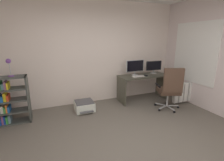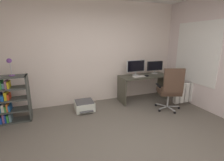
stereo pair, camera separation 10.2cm
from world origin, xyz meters
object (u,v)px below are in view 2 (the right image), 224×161
desk (144,82)px  bookshelf (6,100)px  keyboard (139,76)px  radiator (188,92)px  desk_lamp (10,64)px  computer_mouse (147,76)px  office_chair (170,88)px  monitor_main (136,67)px  monitor_secondary (155,66)px  printer (84,106)px

desk → bookshelf: bearing=-177.7°
desk → bookshelf: 3.39m
keyboard → radiator: (1.23, -0.57, -0.42)m
desk_lamp → desk: bearing=2.5°
keyboard → computer_mouse: computer_mouse is taller
bookshelf → keyboard: bearing=0.6°
desk_lamp → radiator: size_ratio=0.39×
office_chair → radiator: 0.86m
monitor_main → office_chair: 1.14m
monitor_secondary → printer: 2.33m
desk → monitor_secondary: 0.60m
desk → radiator: (1.00, -0.67, -0.22)m
monitor_main → computer_mouse: bearing=-43.0°
desk → desk_lamp: size_ratio=3.96×
monitor_main → bookshelf: 3.21m
keyboard → desk_lamp: bearing=178.3°
monitor_secondary → bookshelf: 3.84m
monitor_main → radiator: size_ratio=0.62×
monitor_secondary → bookshelf: monitor_secondary is taller
radiator → monitor_main: bearing=147.6°
desk_lamp → office_chair: bearing=-12.1°
office_chair → radiator: office_chair is taller
keyboard → desk_lamp: desk_lamp is taller
desk → monitor_secondary: monitor_secondary is taller
bookshelf → monitor_main: bearing=4.4°
computer_mouse → printer: (-1.76, 0.01, -0.63)m
monitor_secondary → radiator: 1.16m
bookshelf → radiator: 4.43m
office_chair → computer_mouse: bearing=104.7°
monitor_secondary → keyboard: 0.71m
monitor_main → bookshelf: (-3.17, -0.24, -0.49)m
monitor_main → keyboard: size_ratio=1.68×
keyboard → bookshelf: bearing=178.3°
monitor_main → keyboard: 0.32m
keyboard → computer_mouse: 0.24m
computer_mouse → bookshelf: (-3.39, -0.03, -0.26)m
desk → bookshelf: size_ratio=1.40×
desk_lamp → computer_mouse: bearing=0.5°
computer_mouse → office_chair: (0.20, -0.76, -0.16)m
desk → computer_mouse: size_ratio=14.14×
monitor_main → radiator: bearing=-32.4°
keyboard → radiator: size_ratio=0.37×
bookshelf → computer_mouse: bearing=0.4°
printer → radiator: bearing=-11.7°
office_chair → bookshelf: (-3.60, 0.74, -0.09)m
monitor_main → printer: bearing=-172.3°
printer → radiator: size_ratio=0.57×
keyboard → bookshelf: bookshelf is taller
desk_lamp → printer: bearing=1.4°
monitor_main → desk_lamp: 3.02m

